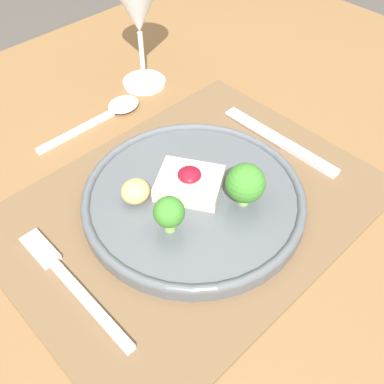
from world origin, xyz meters
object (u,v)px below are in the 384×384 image
object	(u,v)px
knife	(286,145)
wine_glass_near	(137,5)
dinner_plate	(193,196)
fork	(67,278)
spoon	(114,110)

from	to	relation	value
knife	wine_glass_near	bearing A→B (deg)	97.10
knife	wine_glass_near	distance (m)	0.31
dinner_plate	wine_glass_near	xyz separation A→B (m)	(0.13, 0.26, 0.12)
wine_glass_near	fork	bearing A→B (deg)	-142.20
dinner_plate	spoon	xyz separation A→B (m)	(0.05, 0.23, -0.01)
fork	knife	size ratio (longest dim) A/B	1.00
dinner_plate	spoon	world-z (taller)	dinner_plate
knife	wine_glass_near	size ratio (longest dim) A/B	1.05
dinner_plate	knife	distance (m)	0.18
spoon	wine_glass_near	world-z (taller)	wine_glass_near
fork	spoon	xyz separation A→B (m)	(0.23, 0.22, 0.00)
dinner_plate	wine_glass_near	size ratio (longest dim) A/B	1.49
knife	spoon	xyz separation A→B (m)	(-0.13, 0.25, 0.00)
spoon	wine_glass_near	distance (m)	0.16
spoon	fork	bearing A→B (deg)	-135.31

